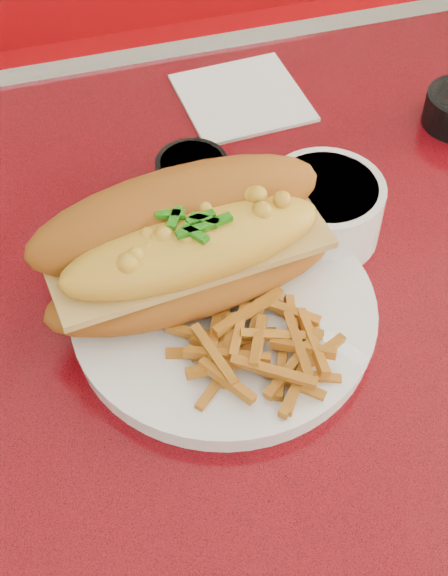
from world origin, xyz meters
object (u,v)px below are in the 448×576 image
object	(u,v)px
mac_hoagie	(187,245)
fork	(281,308)
gravy_ramekin	(324,208)
sauce_cup_left	(192,174)
dinner_plate	(224,312)
diner_table	(398,398)
booth_bench_far	(193,142)

from	to	relation	value
mac_hoagie	fork	xyz separation A→B (m)	(0.06, -0.05, -0.04)
gravy_ramekin	sauce_cup_left	distance (m)	0.13
fork	sauce_cup_left	xyz separation A→B (m)	(-0.03, 0.17, 0.00)
dinner_plate	gravy_ramekin	world-z (taller)	gravy_ramekin
gravy_ramekin	sauce_cup_left	xyz separation A→B (m)	(-0.09, 0.09, -0.01)
dinner_plate	sauce_cup_left	bearing A→B (deg)	84.09
diner_table	booth_bench_far	bearing A→B (deg)	90.00
booth_bench_far	sauce_cup_left	xyz separation A→B (m)	(-0.16, -0.63, 0.50)
booth_bench_far	dinner_plate	size ratio (longest dim) A/B	4.41
diner_table	sauce_cup_left	size ratio (longest dim) A/B	14.47
diner_table	booth_bench_far	xyz separation A→B (m)	(0.00, 0.81, -0.32)
fork	sauce_cup_left	size ratio (longest dim) A/B	1.62
diner_table	fork	world-z (taller)	fork
mac_hoagie	gravy_ramekin	world-z (taller)	mac_hoagie
booth_bench_far	dinner_plate	distance (m)	0.94
fork	gravy_ramekin	xyz separation A→B (m)	(0.07, 0.08, 0.01)
booth_bench_far	gravy_ramekin	bearing A→B (deg)	-94.97
mac_hoagie	dinner_plate	bearing A→B (deg)	-63.52
sauce_cup_left	dinner_plate	bearing A→B (deg)	-95.91
diner_table	mac_hoagie	bearing A→B (deg)	164.20
dinner_plate	gravy_ramekin	xyz separation A→B (m)	(0.11, 0.07, 0.02)
dinner_plate	mac_hoagie	bearing A→B (deg)	122.50
fork	dinner_plate	bearing A→B (deg)	39.24
diner_table	gravy_ramekin	world-z (taller)	gravy_ramekin
dinner_plate	mac_hoagie	xyz separation A→B (m)	(-0.02, 0.03, 0.05)
mac_hoagie	sauce_cup_left	bearing A→B (deg)	67.71
fork	sauce_cup_left	bearing A→B (deg)	-23.43
fork	gravy_ramekin	size ratio (longest dim) A/B	1.19
booth_bench_far	fork	size ratio (longest dim) A/B	8.72
diner_table	sauce_cup_left	xyz separation A→B (m)	(-0.16, 0.18, 0.18)
booth_bench_far	sauce_cup_left	bearing A→B (deg)	-103.90
mac_hoagie	fork	bearing A→B (deg)	-42.13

